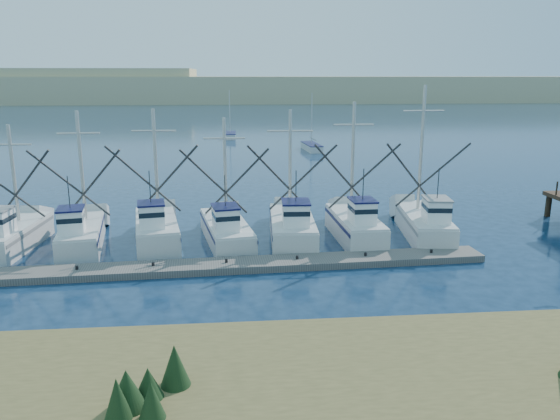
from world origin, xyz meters
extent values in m
plane|color=#0C2035|center=(0.00, 0.00, 0.00)|extent=(500.00, 500.00, 0.00)
cube|color=#65615A|center=(-5.90, 5.36, 0.20)|extent=(29.78, 3.56, 0.40)
cube|color=tan|center=(0.00, 210.00, 5.00)|extent=(360.00, 60.00, 10.00)
cube|color=silver|center=(-19.11, 10.19, 0.71)|extent=(2.77, 7.22, 1.42)
cylinder|color=#B7B2A8|center=(-19.11, 11.40, 4.51)|extent=(0.22, 0.22, 6.18)
cube|color=silver|center=(-14.99, 10.31, 0.69)|extent=(3.52, 7.61, 1.38)
cube|color=white|center=(-14.99, 8.43, 2.13)|extent=(1.65, 1.98, 1.50)
cylinder|color=#B7B2A8|center=(-14.99, 11.56, 4.89)|extent=(0.22, 0.22, 7.03)
cube|color=silver|center=(-10.31, 10.17, 0.81)|extent=(3.62, 7.37, 1.62)
cube|color=white|center=(-10.31, 8.37, 2.37)|extent=(1.71, 1.93, 1.50)
cylinder|color=#B7B2A8|center=(-10.31, 11.38, 5.07)|extent=(0.22, 0.22, 6.89)
cube|color=silver|center=(-5.93, 10.55, 0.64)|extent=(3.70, 8.10, 1.28)
cube|color=white|center=(-5.93, 8.55, 2.03)|extent=(1.72, 2.11, 1.50)
cylinder|color=#B7B2A8|center=(-5.93, 11.88, 4.58)|extent=(0.22, 0.22, 6.62)
cube|color=silver|center=(-1.65, 10.56, 0.74)|extent=(3.13, 7.96, 1.48)
cube|color=white|center=(-1.65, 8.56, 2.23)|extent=(1.68, 1.99, 1.50)
cylinder|color=#B7B2A8|center=(-1.65, 11.90, 4.93)|extent=(0.22, 0.22, 6.90)
cube|color=silver|center=(2.46, 10.30, 0.77)|extent=(2.69, 7.39, 1.54)
cube|color=white|center=(2.46, 8.43, 2.29)|extent=(1.47, 1.83, 1.50)
cylinder|color=#B7B2A8|center=(2.46, 11.54, 5.20)|extent=(0.22, 0.22, 7.33)
cube|color=silver|center=(7.22, 10.58, 0.74)|extent=(3.44, 8.11, 1.49)
cube|color=white|center=(7.22, 8.57, 2.24)|extent=(1.67, 2.08, 1.50)
cylinder|color=#B7B2A8|center=(7.22, 11.92, 5.70)|extent=(0.22, 0.22, 8.43)
cube|color=silver|center=(6.02, 53.90, 0.45)|extent=(2.34, 6.82, 0.90)
cylinder|color=#B7B2A8|center=(6.02, 54.20, 4.50)|extent=(0.12, 0.12, 7.20)
cube|color=silver|center=(-5.63, 70.59, 0.45)|extent=(1.93, 6.20, 0.90)
cylinder|color=#B7B2A8|center=(-5.63, 70.89, 4.50)|extent=(0.12, 0.12, 7.20)
camera|label=1|loc=(-5.51, -23.56, 10.53)|focal=35.00mm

